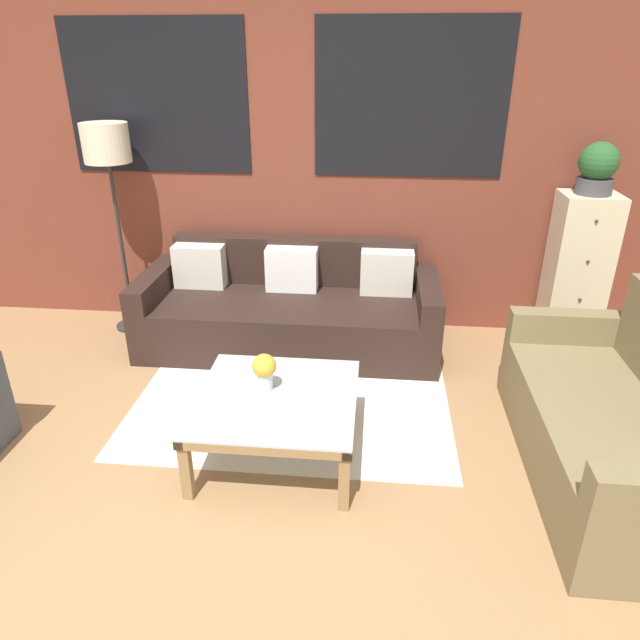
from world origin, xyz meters
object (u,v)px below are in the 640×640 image
(floor_lamp, at_px, (108,155))
(flower_vase, at_px, (264,370))
(drawer_cabinet, at_px, (576,272))
(settee_vintage, at_px, (621,428))
(potted_plant, at_px, (598,168))
(couch_dark, at_px, (290,311))
(coffee_table, at_px, (277,405))

(floor_lamp, relative_size, flower_vase, 7.58)
(flower_vase, bearing_deg, drawer_cabinet, 36.12)
(settee_vintage, bearing_deg, potted_plant, 83.14)
(floor_lamp, bearing_deg, couch_dark, -7.11)
(potted_plant, bearing_deg, couch_dark, -173.97)
(coffee_table, relative_size, potted_plant, 2.44)
(couch_dark, relative_size, potted_plant, 6.24)
(couch_dark, xyz_separation_m, settee_vintage, (1.98, -1.39, 0.03))
(drawer_cabinet, distance_m, flower_vase, 2.62)
(settee_vintage, xyz_separation_m, floor_lamp, (-3.35, 1.56, 1.11))
(drawer_cabinet, distance_m, potted_plant, 0.78)
(couch_dark, xyz_separation_m, potted_plant, (2.17, 0.23, 1.09))
(settee_vintage, relative_size, coffee_table, 1.92)
(drawer_cabinet, xyz_separation_m, potted_plant, (0.00, 0.00, 0.78))
(floor_lamp, bearing_deg, settee_vintage, -24.92)
(floor_lamp, height_order, potted_plant, floor_lamp)
(coffee_table, relative_size, floor_lamp, 0.54)
(settee_vintage, relative_size, flower_vase, 7.79)
(floor_lamp, xyz_separation_m, drawer_cabinet, (3.54, 0.06, -0.82))
(couch_dark, bearing_deg, potted_plant, 6.03)
(coffee_table, relative_size, flower_vase, 4.07)
(floor_lamp, bearing_deg, coffee_table, -45.91)
(couch_dark, height_order, drawer_cabinet, drawer_cabinet)
(floor_lamp, relative_size, drawer_cabinet, 1.38)
(floor_lamp, relative_size, potted_plant, 4.55)
(drawer_cabinet, height_order, flower_vase, drawer_cabinet)
(couch_dark, height_order, floor_lamp, floor_lamp)
(couch_dark, height_order, potted_plant, potted_plant)
(settee_vintage, bearing_deg, flower_vase, 177.86)
(coffee_table, distance_m, floor_lamp, 2.42)
(couch_dark, bearing_deg, settee_vintage, -35.00)
(drawer_cabinet, bearing_deg, settee_vintage, -96.86)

